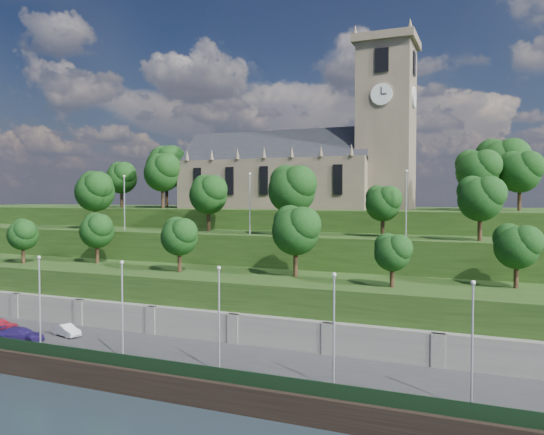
% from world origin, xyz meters
% --- Properties ---
extents(ground, '(320.00, 320.00, 0.00)m').
position_xyz_m(ground, '(0.00, 0.00, 0.00)').
color(ground, '#1C262D').
rests_on(ground, ground).
extents(promenade, '(160.00, 12.00, 2.00)m').
position_xyz_m(promenade, '(0.00, 6.00, 1.00)').
color(promenade, '#2D2D30').
rests_on(promenade, ground).
extents(quay_wall, '(160.00, 0.50, 2.20)m').
position_xyz_m(quay_wall, '(0.00, -0.05, 1.10)').
color(quay_wall, black).
rests_on(quay_wall, ground).
extents(fence, '(160.00, 0.10, 1.20)m').
position_xyz_m(fence, '(0.00, 0.60, 2.60)').
color(fence, black).
rests_on(fence, promenade).
extents(retaining_wall, '(160.00, 2.10, 5.00)m').
position_xyz_m(retaining_wall, '(0.00, 11.97, 2.50)').
color(retaining_wall, slate).
rests_on(retaining_wall, ground).
extents(embankment_lower, '(160.00, 12.00, 8.00)m').
position_xyz_m(embankment_lower, '(0.00, 18.00, 4.00)').
color(embankment_lower, '#1F3B13').
rests_on(embankment_lower, ground).
extents(embankment_upper, '(160.00, 10.00, 12.00)m').
position_xyz_m(embankment_upper, '(0.00, 29.00, 6.00)').
color(embankment_upper, '#1F3B13').
rests_on(embankment_upper, ground).
extents(hilltop, '(160.00, 32.00, 15.00)m').
position_xyz_m(hilltop, '(0.00, 50.00, 7.50)').
color(hilltop, '#1F3B13').
rests_on(hilltop, ground).
extents(church, '(38.60, 12.35, 27.60)m').
position_xyz_m(church, '(0.79, 45.98, 22.52)').
color(church, brown).
rests_on(church, hilltop).
extents(trees_lower, '(64.93, 8.31, 8.02)m').
position_xyz_m(trees_lower, '(0.96, 18.36, 12.65)').
color(trees_lower, black).
rests_on(trees_lower, embankment_lower).
extents(trees_upper, '(61.06, 8.79, 9.11)m').
position_xyz_m(trees_upper, '(-1.58, 28.08, 17.68)').
color(trees_upper, black).
rests_on(trees_upper, embankment_upper).
extents(trees_hilltop, '(72.01, 16.78, 11.68)m').
position_xyz_m(trees_hilltop, '(-1.33, 45.48, 21.86)').
color(trees_hilltop, black).
rests_on(trees_hilltop, hilltop).
extents(lamp_posts_promenade, '(60.36, 0.36, 9.15)m').
position_xyz_m(lamp_posts_promenade, '(-2.00, 2.50, 7.20)').
color(lamp_posts_promenade, '#B2B2B7').
rests_on(lamp_posts_promenade, promenade).
extents(lamp_posts_upper, '(40.36, 0.36, 8.09)m').
position_xyz_m(lamp_posts_upper, '(0.00, 26.00, 16.66)').
color(lamp_posts_upper, '#B2B2B7').
rests_on(lamp_posts_upper, embankment_upper).
extents(car_middle, '(4.03, 2.27, 1.26)m').
position_xyz_m(car_middle, '(-12.92, 6.92, 2.63)').
color(car_middle, '#BAB9BF').
rests_on(car_middle, promenade).
extents(car_right, '(5.34, 3.11, 1.45)m').
position_xyz_m(car_right, '(-15.66, 3.37, 2.73)').
color(car_right, navy).
rests_on(car_right, promenade).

